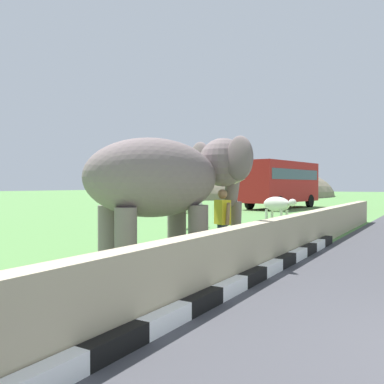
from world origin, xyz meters
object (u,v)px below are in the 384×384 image
at_px(elephant, 168,180).
at_px(cow_near, 188,207).
at_px(person_handler, 222,220).
at_px(bus_red, 281,181).
at_px(cow_mid, 277,205).

xyz_separation_m(elephant, cow_near, (6.79, 3.67, -1.00)).
bearing_deg(elephant, cow_near, 28.36).
bearing_deg(cow_near, person_handler, -141.77).
distance_m(person_handler, bus_red, 22.28).
xyz_separation_m(elephant, bus_red, (22.72, 5.22, 0.21)).
height_order(elephant, cow_near, elephant).
xyz_separation_m(bus_red, cow_mid, (-12.42, -4.08, -1.21)).
xyz_separation_m(person_handler, cow_mid, (9.03, 1.83, -0.06)).
bearing_deg(person_handler, elephant, 151.60).
distance_m(bus_red, cow_near, 16.05).
height_order(elephant, bus_red, bus_red).
bearing_deg(person_handler, cow_near, 38.23).
distance_m(person_handler, cow_near, 7.03).
bearing_deg(cow_mid, person_handler, -168.58).
height_order(bus_red, cow_near, bus_red).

